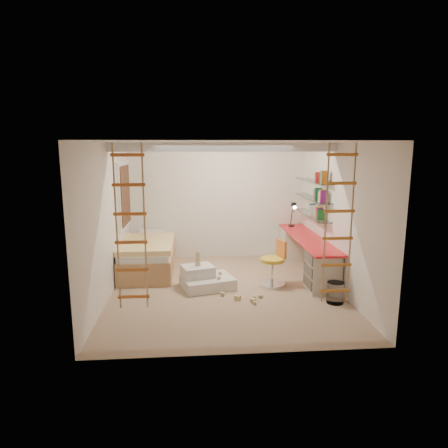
{
  "coord_description": "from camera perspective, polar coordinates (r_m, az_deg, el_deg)",
  "views": [
    {
      "loc": [
        -0.57,
        -6.77,
        2.53
      ],
      "look_at": [
        0.0,
        0.3,
        1.15
      ],
      "focal_mm": 32.0,
      "sensor_mm": 36.0,
      "label": 1
    }
  ],
  "objects": [
    {
      "name": "task_lamp",
      "position": [
        8.99,
        9.89,
        1.93
      ],
      "size": [
        0.14,
        0.36,
        0.57
      ],
      "color": "black",
      "rests_on": "desk"
    },
    {
      "name": "books",
      "position": [
        8.32,
        12.51,
        4.27
      ],
      "size": [
        0.14,
        0.64,
        0.92
      ],
      "color": "#1E722D",
      "rests_on": "shelves"
    },
    {
      "name": "floor",
      "position": [
        7.25,
        0.19,
        -9.42
      ],
      "size": [
        4.5,
        4.5,
        0.0
      ],
      "primitive_type": "plane",
      "color": "tan",
      "rests_on": "ground"
    },
    {
      "name": "desk",
      "position": [
        8.24,
        11.69,
        -4.16
      ],
      "size": [
        0.56,
        2.8,
        0.75
      ],
      "color": "red",
      "rests_on": "floor"
    },
    {
      "name": "shelves",
      "position": [
        8.33,
        12.49,
        3.65
      ],
      "size": [
        0.25,
        1.8,
        0.71
      ],
      "color": "white",
      "rests_on": "wall_right"
    },
    {
      "name": "play_platform",
      "position": [
        7.34,
        -2.77,
        -7.87
      ],
      "size": [
        1.05,
        0.92,
        0.4
      ],
      "color": "silver",
      "rests_on": "floor"
    },
    {
      "name": "waste_bin",
      "position": [
        6.88,
        15.62,
        -9.42
      ],
      "size": [
        0.28,
        0.28,
        0.35
      ],
      "primitive_type": "cylinder",
      "color": "white",
      "rests_on": "floor"
    },
    {
      "name": "rope_ladder_left",
      "position": [
        5.18,
        -13.18,
        -0.59
      ],
      "size": [
        0.41,
        0.04,
        2.13
      ],
      "primitive_type": null,
      "color": "#C15820",
      "rests_on": "ceiling"
    },
    {
      "name": "ceiling_beam",
      "position": [
        7.09,
        -0.0,
        10.93
      ],
      "size": [
        4.0,
        0.18,
        0.16
      ],
      "primitive_type": "cube",
      "color": "white",
      "rests_on": "ceiling"
    },
    {
      "name": "window_frame",
      "position": [
        8.44,
        -14.16,
        4.01
      ],
      "size": [
        0.06,
        1.15,
        1.35
      ],
      "primitive_type": "cube",
      "color": "white",
      "rests_on": "wall_left"
    },
    {
      "name": "toy_blocks",
      "position": [
        7.01,
        0.07,
        -8.23
      ],
      "size": [
        1.18,
        1.06,
        0.67
      ],
      "color": "#CCB284",
      "rests_on": "floor"
    },
    {
      "name": "window_blind",
      "position": [
        8.44,
        -13.89,
        4.02
      ],
      "size": [
        0.02,
        1.0,
        1.2
      ],
      "primitive_type": "cube",
      "color": "#4C2D1E",
      "rests_on": "window_frame"
    },
    {
      "name": "bed",
      "position": [
        8.34,
        -10.74,
        -4.48
      ],
      "size": [
        1.02,
        2.0,
        0.69
      ],
      "color": "#AD7F51",
      "rests_on": "floor"
    },
    {
      "name": "rope_ladder_right",
      "position": [
        5.47,
        16.03,
        -0.12
      ],
      "size": [
        0.41,
        0.04,
        2.13
      ],
      "primitive_type": null,
      "color": "orange",
      "rests_on": "ceiling"
    },
    {
      "name": "swivel_chair",
      "position": [
        7.45,
        7.05,
        -6.4
      ],
      "size": [
        0.62,
        0.62,
        0.85
      ],
      "color": "gold",
      "rests_on": "floor"
    }
  ]
}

